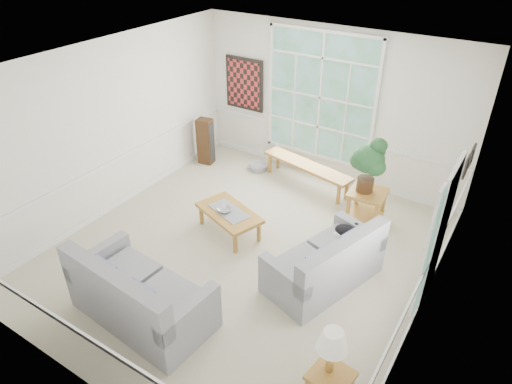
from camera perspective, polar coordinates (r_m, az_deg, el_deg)
floor at (r=7.45m, az=-1.49°, el=-7.39°), size 5.50×6.00×0.01m
ceiling at (r=6.02m, az=-1.89°, el=15.39°), size 5.50×6.00×0.02m
wall_back at (r=9.01m, az=9.24°, el=10.56°), size 5.50×0.02×3.00m
wall_front at (r=4.90m, az=-22.13°, el=-11.86°), size 5.50×0.02×3.00m
wall_left at (r=8.32m, az=-17.73°, el=7.60°), size 0.02×6.00×3.00m
wall_right at (r=5.76m, az=21.73°, el=-4.53°), size 0.02×6.00×3.00m
window_back at (r=9.00m, az=8.04°, el=11.65°), size 2.30×0.08×2.40m
entry_door at (r=6.51m, az=21.87°, el=-4.94°), size 0.08×0.90×2.10m
door_sidelight at (r=5.94m, az=20.63°, el=-7.30°), size 0.08×0.26×1.90m
wall_art at (r=9.82m, az=-1.49°, el=13.35°), size 0.90×0.06×1.10m
wall_frame_near at (r=7.26m, az=24.75°, el=2.95°), size 0.04×0.26×0.32m
wall_frame_far at (r=7.62m, az=25.32°, el=4.15°), size 0.04×0.26×0.32m
loveseat_right at (r=6.68m, az=8.48°, el=-7.90°), size 1.37×1.91×0.93m
loveseat_front at (r=6.25m, az=-14.20°, el=-11.41°), size 1.98×1.14×1.03m
coffee_table at (r=7.73m, az=-3.35°, el=-3.75°), size 1.29×0.97×0.43m
pewter_bowl at (r=7.59m, az=-3.92°, el=-2.21°), size 0.34×0.34×0.07m
window_bench at (r=9.10m, az=6.32°, el=2.15°), size 2.00×0.78×0.46m
end_table at (r=8.18m, az=13.58°, el=-1.74°), size 0.64×0.64×0.61m
houseplant at (r=7.79m, az=13.80°, el=3.26°), size 0.74×0.74×0.98m
table_lamp at (r=5.15m, az=9.39°, el=-19.04°), size 0.42×0.42×0.59m
pet_bed at (r=9.69m, az=0.31°, el=3.19°), size 0.51×0.51×0.12m
floor_speaker at (r=9.85m, az=-6.34°, el=6.32°), size 0.35×0.29×1.00m
cat at (r=7.06m, az=11.30°, el=-4.77°), size 0.44×0.35×0.18m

